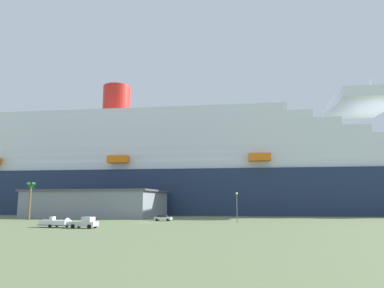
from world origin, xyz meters
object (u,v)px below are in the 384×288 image
object	(u,v)px
small_boat_on_trailer	(58,223)
parked_car_white_van	(163,218)
cruise_ship	(191,172)
parked_car_green_wagon	(64,215)
palm_tree	(31,189)
pickup_truck	(85,223)
street_lamp	(237,203)

from	to	relation	value
small_boat_on_trailer	parked_car_white_van	world-z (taller)	small_boat_on_trailer
cruise_ship	parked_car_green_wagon	size ratio (longest dim) A/B	63.57
cruise_ship	parked_car_green_wagon	xyz separation A→B (m)	(-34.09, -39.39, -16.76)
palm_tree	parked_car_white_van	world-z (taller)	palm_tree
pickup_truck	parked_car_white_van	distance (m)	30.16
cruise_ship	street_lamp	bearing A→B (deg)	-66.19
cruise_ship	palm_tree	bearing A→B (deg)	-120.89
cruise_ship	parked_car_white_van	size ratio (longest dim) A/B	58.52
palm_tree	parked_car_green_wagon	xyz separation A→B (m)	(-0.10, 17.42, -7.87)
palm_tree	street_lamp	xyz separation A→B (m)	(59.16, -0.24, -3.79)
pickup_truck	street_lamp	distance (m)	37.21
pickup_truck	street_lamp	size ratio (longest dim) A/B	0.77
palm_tree	parked_car_green_wagon	distance (m)	19.12
street_lamp	parked_car_green_wagon	size ratio (longest dim) A/B	1.73
small_boat_on_trailer	parked_car_white_van	distance (m)	31.61
palm_tree	street_lamp	bearing A→B (deg)	-0.23
cruise_ship	pickup_truck	world-z (taller)	cruise_ship
cruise_ship	parked_car_white_van	bearing A→B (deg)	-85.00
cruise_ship	parked_car_green_wagon	bearing A→B (deg)	-130.88
street_lamp	parked_car_white_van	xyz separation A→B (m)	(-20.56, 4.39, -4.08)
cruise_ship	street_lamp	world-z (taller)	cruise_ship
parked_car_green_wagon	street_lamp	bearing A→B (deg)	-16.59
pickup_truck	palm_tree	xyz separation A→B (m)	(-31.90, 25.26, 7.66)
palm_tree	cruise_ship	bearing A→B (deg)	59.11
pickup_truck	palm_tree	world-z (taller)	palm_tree
small_boat_on_trailer	parked_car_green_wagon	distance (m)	49.25
small_boat_on_trailer	palm_tree	size ratio (longest dim) A/B	0.82
street_lamp	parked_car_white_van	world-z (taller)	street_lamp
cruise_ship	parked_car_white_van	world-z (taller)	cruise_ship
parked_car_white_van	small_boat_on_trailer	bearing A→B (deg)	-114.40
pickup_truck	palm_tree	bearing A→B (deg)	141.63
street_lamp	parked_car_green_wagon	bearing A→B (deg)	163.41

